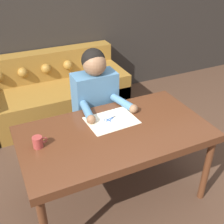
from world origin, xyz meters
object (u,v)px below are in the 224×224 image
object	(u,v)px
dining_table	(115,138)
scissors	(111,118)
couch	(52,95)
person	(96,107)
mug	(38,142)

from	to	relation	value
dining_table	scissors	world-z (taller)	scissors
couch	scissors	bearing A→B (deg)	-82.60
dining_table	couch	world-z (taller)	couch
scissors	person	bearing A→B (deg)	88.09
scissors	couch	bearing A→B (deg)	97.40
couch	mug	distance (m)	1.74
dining_table	scissors	xyz separation A→B (m)	(0.05, 0.18, 0.07)
couch	dining_table	bearing A→B (deg)	-85.03
mug	scissors	bearing A→B (deg)	10.44
dining_table	person	world-z (taller)	person
dining_table	mug	world-z (taller)	mug
person	scissors	world-z (taller)	person
scissors	dining_table	bearing A→B (deg)	-105.14
dining_table	person	xyz separation A→B (m)	(0.06, 0.58, -0.02)
person	scissors	distance (m)	0.41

